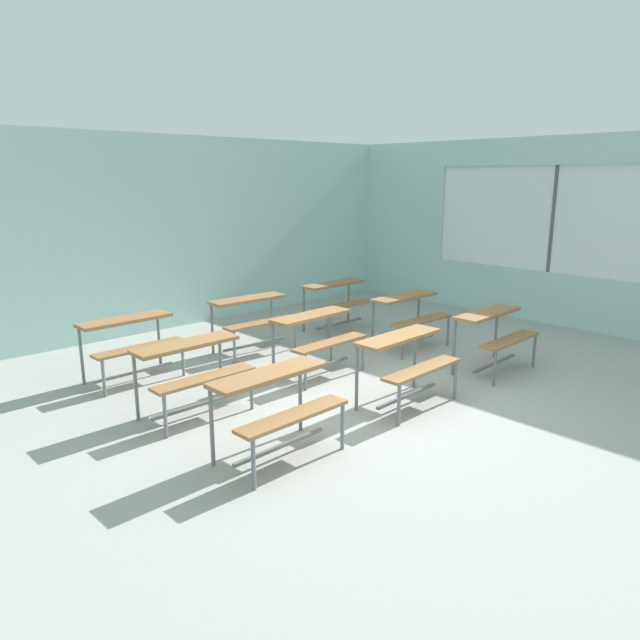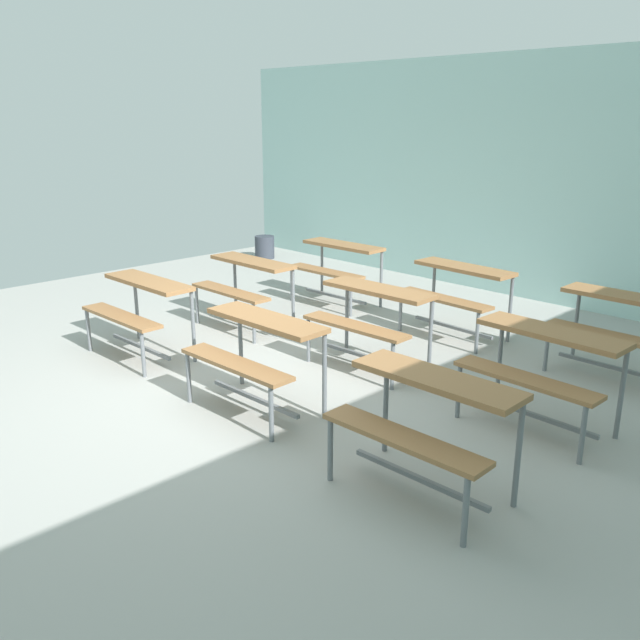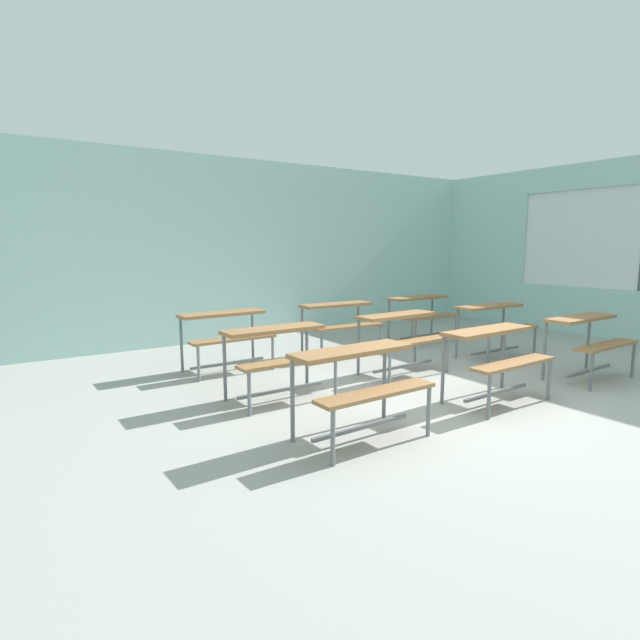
# 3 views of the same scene
# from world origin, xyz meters

# --- Properties ---
(ground) EXTENTS (10.00, 9.00, 0.05)m
(ground) POSITION_xyz_m (0.00, 0.00, -0.03)
(ground) COLOR #9E9E99
(wall_back) EXTENTS (10.00, 0.12, 3.00)m
(wall_back) POSITION_xyz_m (0.00, 4.50, 1.50)
(wall_back) COLOR #A8D1CC
(wall_back) RESTS_ON ground
(desk_bench_r0c0) EXTENTS (1.11, 0.61, 0.74)m
(desk_bench_r0c0) POSITION_xyz_m (-1.31, -0.19, 0.56)
(desk_bench_r0c0) COLOR olive
(desk_bench_r0c0) RESTS_ON ground
(desk_bench_r0c1) EXTENTS (1.12, 0.62, 0.74)m
(desk_bench_r0c1) POSITION_xyz_m (0.44, -0.19, 0.56)
(desk_bench_r0c1) COLOR olive
(desk_bench_r0c1) RESTS_ON ground
(desk_bench_r0c2) EXTENTS (1.11, 0.62, 0.74)m
(desk_bench_r0c2) POSITION_xyz_m (2.11, -0.24, 0.56)
(desk_bench_r0c2) COLOR olive
(desk_bench_r0c2) RESTS_ON ground
(desk_bench_r1c0) EXTENTS (1.11, 0.60, 0.74)m
(desk_bench_r1c0) POSITION_xyz_m (-1.34, 1.11, 0.56)
(desk_bench_r1c0) COLOR olive
(desk_bench_r1c0) RESTS_ON ground
(desk_bench_r1c1) EXTENTS (1.12, 0.63, 0.74)m
(desk_bench_r1c1) POSITION_xyz_m (0.43, 1.17, 0.56)
(desk_bench_r1c1) COLOR olive
(desk_bench_r1c1) RESTS_ON ground
(desk_bench_r1c2) EXTENTS (1.11, 0.62, 0.74)m
(desk_bench_r1c2) POSITION_xyz_m (2.16, 1.11, 0.56)
(desk_bench_r1c2) COLOR olive
(desk_bench_r1c2) RESTS_ON ground
(desk_bench_r2c0) EXTENTS (1.11, 0.62, 0.74)m
(desk_bench_r2c0) POSITION_xyz_m (-1.32, 2.53, 0.56)
(desk_bench_r2c0) COLOR olive
(desk_bench_r2c0) RESTS_ON ground
(desk_bench_r2c1) EXTENTS (1.13, 0.64, 0.74)m
(desk_bench_r2c1) POSITION_xyz_m (0.45, 2.50, 0.56)
(desk_bench_r2c1) COLOR olive
(desk_bench_r2c1) RESTS_ON ground
(desk_bench_r2c2) EXTENTS (1.10, 0.60, 0.74)m
(desk_bench_r2c2) POSITION_xyz_m (2.14, 2.53, 0.56)
(desk_bench_r2c2) COLOR olive
(desk_bench_r2c2) RESTS_ON ground
(trash_bin) EXTENTS (0.32, 0.32, 0.37)m
(trash_bin) POSITION_xyz_m (-4.09, 3.68, 0.18)
(trash_bin) COLOR #333842
(trash_bin) RESTS_ON ground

